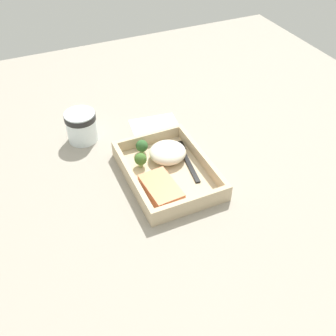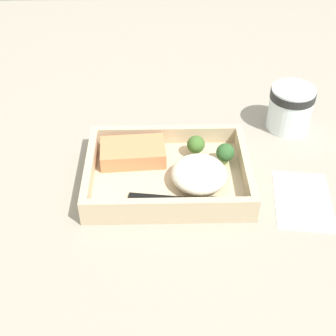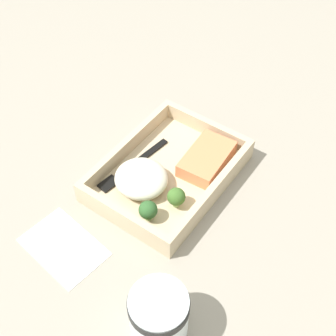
% 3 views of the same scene
% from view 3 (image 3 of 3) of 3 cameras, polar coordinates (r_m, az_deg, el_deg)
% --- Properties ---
extents(ground_plane, '(1.60, 1.60, 0.02)m').
position_cam_3_polar(ground_plane, '(0.83, 0.00, -1.67)').
color(ground_plane, gray).
extents(takeout_tray, '(0.26, 0.19, 0.01)m').
position_cam_3_polar(takeout_tray, '(0.82, 0.00, -0.96)').
color(takeout_tray, '#C4AE8B').
rests_on(takeout_tray, ground_plane).
extents(tray_rim, '(0.26, 0.19, 0.03)m').
position_cam_3_polar(tray_rim, '(0.81, 0.00, 0.02)').
color(tray_rim, '#C4AE8B').
rests_on(tray_rim, takeout_tray).
extents(salmon_fillet, '(0.11, 0.07, 0.03)m').
position_cam_3_polar(salmon_fillet, '(0.83, 4.75, 1.11)').
color(salmon_fillet, '#E38253').
rests_on(salmon_fillet, takeout_tray).
extents(mashed_potatoes, '(0.09, 0.09, 0.04)m').
position_cam_3_polar(mashed_potatoes, '(0.79, -3.28, -1.29)').
color(mashed_potatoes, silver).
rests_on(mashed_potatoes, takeout_tray).
extents(broccoli_floret_1, '(0.03, 0.03, 0.04)m').
position_cam_3_polar(broccoli_floret_1, '(0.76, 1.02, -3.55)').
color(broccoli_floret_1, '#7E9B5B').
rests_on(broccoli_floret_1, takeout_tray).
extents(broccoli_floret_2, '(0.03, 0.03, 0.04)m').
position_cam_3_polar(broccoli_floret_2, '(0.74, -2.44, -5.16)').
color(broccoli_floret_2, '#7D9C5A').
rests_on(broccoli_floret_2, takeout_tray).
extents(fork, '(0.16, 0.04, 0.00)m').
position_cam_3_polar(fork, '(0.83, -4.64, 0.07)').
color(fork, black).
rests_on(fork, takeout_tray).
extents(paper_cup, '(0.08, 0.08, 0.08)m').
position_cam_3_polar(paper_cup, '(0.64, -1.12, -17.31)').
color(paper_cup, white).
rests_on(paper_cup, ground_plane).
extents(receipt_slip, '(0.10, 0.14, 0.00)m').
position_cam_3_polar(receipt_slip, '(0.76, -12.59, -9.33)').
color(receipt_slip, white).
rests_on(receipt_slip, ground_plane).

